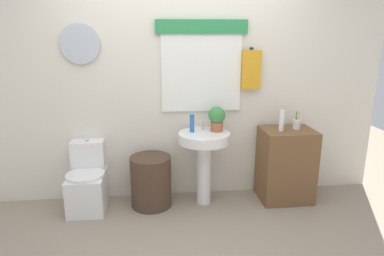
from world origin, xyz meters
The scene contains 11 objects.
ground_plane centered at (0.00, 0.00, 0.00)m, with size 8.00×8.00×0.00m, color gray.
back_wall centered at (0.00, 1.15, 1.31)m, with size 4.40×0.18×2.60m.
toilet centered at (-1.00, 0.88, 0.27)m, with size 0.38×0.51×0.70m.
laundry_hamper centered at (-0.35, 0.85, 0.27)m, with size 0.42×0.42×0.54m, color #4C3828.
pedestal_sink centered at (0.21, 0.85, 0.59)m, with size 0.53×0.53×0.78m.
faucet centered at (0.21, 0.97, 0.83)m, with size 0.03×0.03×0.10m, color silver.
wooden_cabinet centered at (1.11, 0.85, 0.39)m, with size 0.54×0.44×0.79m, color brown.
soap_bottle centered at (0.09, 0.90, 0.88)m, with size 0.05×0.05×0.19m, color #2D6BB7.
potted_plant centered at (0.35, 0.91, 0.92)m, with size 0.18×0.18×0.26m.
lotion_bottle centered at (1.01, 0.81, 0.90)m, with size 0.05×0.05×0.22m, color white.
toothbrush_cup centered at (1.20, 0.87, 0.84)m, with size 0.08×0.08×0.19m.
Camera 1 is at (-0.28, -2.48, 1.76)m, focal length 32.04 mm.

